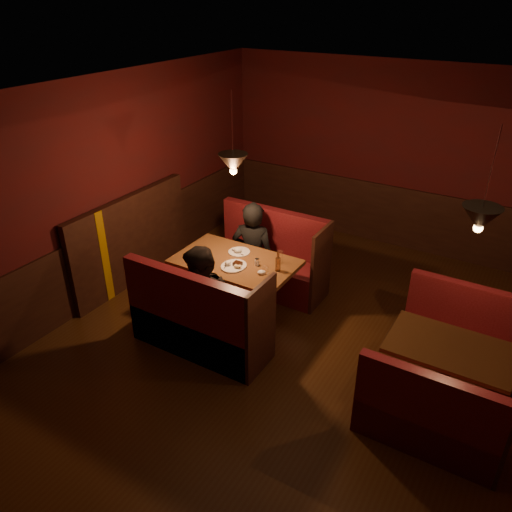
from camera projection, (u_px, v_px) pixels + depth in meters
The scene contains 9 objects.
room at pixel (286, 276), 5.38m from camera, with size 6.02×7.02×2.92m.
main_table at pixel (237, 274), 6.27m from camera, with size 1.50×0.91×1.05m.
main_bench_far at pixel (271, 264), 7.03m from camera, with size 1.65×0.59×1.13m.
main_bench_near at pixel (198, 326), 5.74m from camera, with size 1.65×0.59×1.13m.
second_table at pixel (447, 360), 4.99m from camera, with size 1.19×0.76×0.67m.
second_bench_far at pixel (461, 339), 5.61m from camera, with size 1.31×0.49×0.94m.
second_bench_near at pixel (429, 422), 4.54m from camera, with size 1.31×0.49×0.94m.
diner_a at pixel (253, 236), 6.74m from camera, with size 0.61×0.40×1.66m, color black.
diner_b at pixel (202, 286), 5.65m from camera, with size 0.79×0.61×1.62m, color black.
Camera 1 is at (1.82, -4.10, 3.79)m, focal length 35.00 mm.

